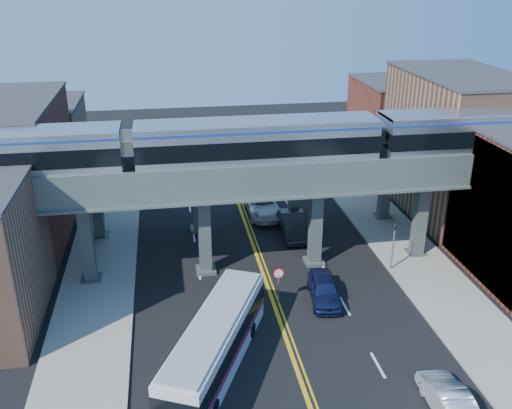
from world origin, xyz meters
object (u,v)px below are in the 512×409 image
traffic_signal (393,242)px  car_parked_curb (449,400)px  car_lane_d (267,170)px  car_lane_c (263,206)px  transit_train (257,144)px  car_lane_b (293,225)px  stop_sign (279,280)px  car_lane_a (324,289)px  transit_bus (215,344)px

traffic_signal → car_parked_curb: bearing=-100.6°
car_lane_d → car_parked_curb: size_ratio=1.24×
car_lane_c → car_lane_d: 9.44m
traffic_signal → car_parked_curb: 14.32m
transit_train → traffic_signal: (9.45, -2.00, -7.07)m
car_lane_b → car_lane_c: 4.77m
stop_sign → traffic_signal: bearing=18.6°
transit_train → traffic_signal: transit_train is taller
car_lane_a → transit_bus: bearing=-137.3°
transit_bus → car_lane_b: (7.87, 15.55, -0.60)m
car_lane_a → traffic_signal: bearing=34.4°
transit_train → car_lane_c: size_ratio=8.44×
traffic_signal → car_lane_b: size_ratio=0.77×
transit_bus → car_lane_a: 9.50m
stop_sign → car_lane_a: (3.05, -0.06, -0.96)m
traffic_signal → car_lane_a: bearing=-152.4°
transit_bus → stop_sign: bearing=-14.5°
car_lane_c → car_parked_curb: bearing=-80.2°
traffic_signal → transit_bus: size_ratio=0.37×
traffic_signal → transit_bus: bearing=-147.5°
car_parked_curb → car_lane_c: bearing=-77.2°
car_lane_a → car_lane_c: (-1.55, 14.42, 0.02)m
transit_bus → car_parked_curb: transit_bus is taller
car_lane_a → car_lane_c: 14.51m
transit_train → car_lane_d: transit_train is taller
car_lane_c → transit_train: bearing=-103.2°
stop_sign → transit_bus: size_ratio=0.24×
traffic_signal → transit_bus: traffic_signal is taller
car_lane_d → car_parked_curb: (2.72, -34.56, -0.07)m
stop_sign → car_lane_c: stop_sign is taller
transit_train → transit_bus: size_ratio=4.45×
transit_train → stop_sign: 9.12m
transit_train → car_parked_curb: (6.83, -15.99, -8.61)m
car_lane_a → car_parked_curb: 11.39m
stop_sign → car_lane_d: bearing=81.4°
stop_sign → transit_bus: bearing=-129.4°
traffic_signal → transit_train: bearing=168.1°
car_lane_d → car_lane_c: bearing=-102.4°
traffic_signal → car_lane_a: traffic_signal is taller
stop_sign → transit_bus: (-4.62, -5.63, -0.28)m
car_lane_a → car_lane_b: car_lane_b is taller
stop_sign → traffic_signal: size_ratio=0.64×
car_lane_b → car_lane_d: bearing=91.7°
transit_train → car_lane_a: size_ratio=10.66×
stop_sign → car_lane_d: 23.86m
transit_train → car_lane_a: 10.59m
transit_bus → car_lane_b: size_ratio=2.09×
transit_train → car_parked_curb: transit_train is taller
transit_train → car_lane_a: (3.61, -5.06, -8.57)m
car_lane_b → car_lane_d: (0.31, 13.64, -0.05)m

